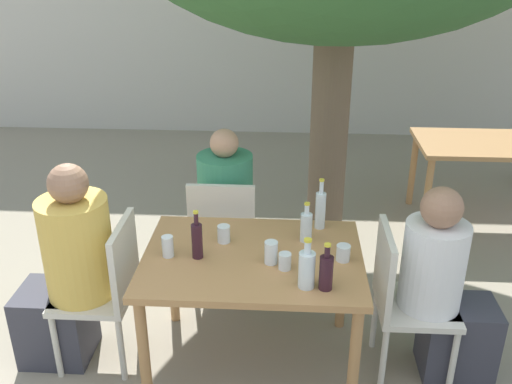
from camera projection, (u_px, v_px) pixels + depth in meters
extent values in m
plane|color=gray|center=(253.00, 361.00, 3.46)|extent=(30.00, 30.00, 0.00)
cube|color=beige|center=(277.00, 21.00, 6.91)|extent=(10.00, 0.08, 2.80)
cylinder|color=brown|center=(329.00, 138.00, 4.45)|extent=(0.30, 0.30, 1.82)
cube|color=#B27F4C|center=(253.00, 259.00, 3.16)|extent=(1.22, 0.89, 0.04)
cylinder|color=#B27F4C|center=(144.00, 354.00, 3.00)|extent=(0.06, 0.06, 0.71)
cylinder|color=#B27F4C|center=(354.00, 363.00, 2.93)|extent=(0.06, 0.06, 0.71)
cylinder|color=#B27F4C|center=(173.00, 274.00, 3.70)|extent=(0.06, 0.06, 0.71)
cylinder|color=#B27F4C|center=(342.00, 280.00, 3.64)|extent=(0.06, 0.06, 0.71)
cube|color=#B27F4C|center=(485.00, 144.00, 4.88)|extent=(1.15, 0.75, 0.04)
cylinder|color=#B27F4C|center=(427.00, 197.00, 4.78)|extent=(0.06, 0.06, 0.71)
cylinder|color=#B27F4C|center=(413.00, 169.00, 5.34)|extent=(0.06, 0.06, 0.71)
cube|color=beige|center=(95.00, 295.00, 3.33)|extent=(0.44, 0.44, 0.04)
cube|color=beige|center=(124.00, 260.00, 3.22)|extent=(0.04, 0.44, 0.45)
cylinder|color=beige|center=(79.00, 307.00, 3.61)|extent=(0.04, 0.04, 0.43)
cylinder|color=beige|center=(56.00, 346.00, 3.26)|extent=(0.04, 0.04, 0.43)
cylinder|color=beige|center=(138.00, 309.00, 3.59)|extent=(0.04, 0.04, 0.43)
cylinder|color=beige|center=(121.00, 349.00, 3.24)|extent=(0.04, 0.04, 0.43)
cube|color=beige|center=(416.00, 306.00, 3.23)|extent=(0.44, 0.44, 0.04)
cube|color=beige|center=(385.00, 268.00, 3.14)|extent=(0.04, 0.44, 0.45)
cylinder|color=beige|center=(453.00, 363.00, 3.14)|extent=(0.04, 0.04, 0.43)
cylinder|color=beige|center=(437.00, 320.00, 3.48)|extent=(0.04, 0.04, 0.43)
cylinder|color=beige|center=(383.00, 360.00, 3.16)|extent=(0.04, 0.04, 0.43)
cylinder|color=beige|center=(375.00, 318.00, 3.51)|extent=(0.04, 0.04, 0.43)
cube|color=beige|center=(225.00, 235.00, 3.99)|extent=(0.44, 0.44, 0.04)
cube|color=beige|center=(221.00, 217.00, 3.71)|extent=(0.44, 0.04, 0.45)
cylinder|color=beige|center=(254.00, 251.00, 4.25)|extent=(0.04, 0.04, 0.43)
cylinder|color=beige|center=(204.00, 249.00, 4.27)|extent=(0.04, 0.04, 0.43)
cylinder|color=beige|center=(251.00, 279.00, 3.90)|extent=(0.04, 0.04, 0.43)
cylinder|color=beige|center=(196.00, 277.00, 3.92)|extent=(0.04, 0.04, 0.43)
cube|color=#383842|center=(56.00, 323.00, 3.43)|extent=(0.40, 0.35, 0.46)
cylinder|color=gold|center=(77.00, 248.00, 3.20)|extent=(0.39, 0.39, 0.59)
sphere|color=#936B51|center=(68.00, 184.00, 3.04)|extent=(0.22, 0.22, 0.22)
cube|color=#383842|center=(457.00, 338.00, 3.30)|extent=(0.40, 0.31, 0.46)
cylinder|color=white|center=(433.00, 266.00, 3.11)|extent=(0.34, 0.34, 0.51)
sphere|color=#936B51|center=(442.00, 208.00, 2.96)|extent=(0.22, 0.22, 0.22)
cube|color=#383842|center=(230.00, 243.00, 4.31)|extent=(0.34, 0.40, 0.46)
cylinder|color=#337F5B|center=(225.00, 193.00, 3.92)|extent=(0.38, 0.38, 0.55)
sphere|color=tan|center=(224.00, 143.00, 3.77)|extent=(0.19, 0.19, 0.19)
cylinder|color=silver|center=(306.00, 228.00, 3.27)|extent=(0.07, 0.07, 0.17)
cylinder|color=silver|center=(307.00, 210.00, 3.22)|extent=(0.03, 0.03, 0.06)
cylinder|color=gold|center=(307.00, 204.00, 3.21)|extent=(0.03, 0.03, 0.01)
cylinder|color=silver|center=(307.00, 270.00, 2.84)|extent=(0.08, 0.08, 0.19)
cylinder|color=silver|center=(308.00, 247.00, 2.78)|extent=(0.03, 0.03, 0.07)
cylinder|color=gold|center=(308.00, 240.00, 2.77)|extent=(0.04, 0.04, 0.01)
cylinder|color=#331923|center=(197.00, 241.00, 3.10)|extent=(0.06, 0.06, 0.20)
cylinder|color=#331923|center=(196.00, 219.00, 3.04)|extent=(0.02, 0.02, 0.07)
cylinder|color=gold|center=(196.00, 212.00, 3.02)|extent=(0.03, 0.03, 0.01)
cylinder|color=silver|center=(320.00, 211.00, 3.41)|extent=(0.06, 0.06, 0.23)
cylinder|color=silver|center=(322.00, 187.00, 3.34)|extent=(0.02, 0.02, 0.08)
cylinder|color=gold|center=(322.00, 180.00, 3.32)|extent=(0.03, 0.03, 0.01)
cylinder|color=#331923|center=(326.00, 273.00, 2.82)|extent=(0.07, 0.07, 0.18)
cylinder|color=#331923|center=(327.00, 252.00, 2.77)|extent=(0.03, 0.03, 0.06)
cylinder|color=gold|center=(328.00, 245.00, 2.76)|extent=(0.03, 0.03, 0.01)
cylinder|color=white|center=(224.00, 234.00, 3.27)|extent=(0.07, 0.07, 0.10)
cylinder|color=white|center=(285.00, 261.00, 3.01)|extent=(0.07, 0.07, 0.09)
cylinder|color=white|center=(168.00, 246.00, 3.12)|extent=(0.06, 0.06, 0.12)
cylinder|color=white|center=(271.00, 252.00, 3.06)|extent=(0.07, 0.07, 0.13)
cylinder|color=white|center=(343.00, 253.00, 3.09)|extent=(0.08, 0.08, 0.09)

